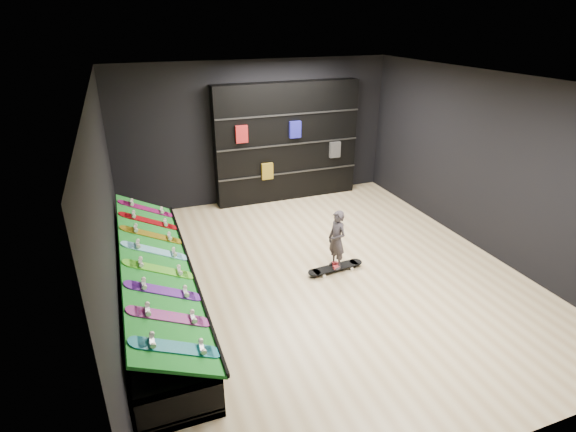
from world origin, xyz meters
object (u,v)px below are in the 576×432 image
object	(u,v)px
display_rack	(157,291)
floor_skateboard	(335,269)
back_shelving	(287,142)
child	(336,251)

from	to	relation	value
display_rack	floor_skateboard	world-z (taller)	display_rack
display_rack	back_shelving	world-z (taller)	back_shelving
back_shelving	child	world-z (taller)	back_shelving
display_rack	back_shelving	size ratio (longest dim) A/B	1.41
child	floor_skateboard	bearing A→B (deg)	168.70
child	display_rack	bearing A→B (deg)	-102.04
display_rack	floor_skateboard	xyz separation A→B (m)	(2.78, -0.04, -0.20)
back_shelving	floor_skateboard	xyz separation A→B (m)	(-0.41, -3.36, -1.23)
floor_skateboard	child	size ratio (longest dim) A/B	1.68
display_rack	back_shelving	distance (m)	4.72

